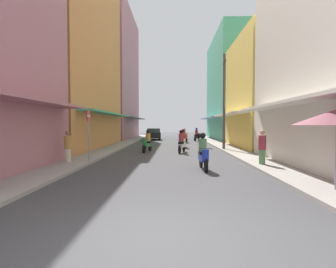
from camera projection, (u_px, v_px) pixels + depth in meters
ground_plane at (170, 149)px, 19.91m from camera, size 87.19×87.19×0.00m
sidewalk_left at (112, 148)px, 20.01m from camera, size 1.65×47.63×0.12m
sidewalk_right at (229, 149)px, 19.81m from camera, size 1.65×47.63×0.12m
building_left_mid at (66, 52)px, 20.51m from camera, size 7.05×13.18×15.55m
building_left_far at (110, 76)px, 34.66m from camera, size 7.05×13.37×17.10m
building_right_mid at (271, 94)px, 21.41m from camera, size 7.05×9.53×9.04m
building_right_far at (236, 89)px, 33.23m from camera, size 7.05×13.06×13.18m
motorbike_blue at (203, 153)px, 10.86m from camera, size 0.55×1.81×1.58m
motorbike_red at (184, 139)px, 21.34m from camera, size 0.58×1.80×1.58m
motorbike_white at (182, 142)px, 17.46m from camera, size 0.68×1.77×1.58m
motorbike_orange at (185, 136)px, 27.38m from camera, size 0.78×1.73×1.58m
motorbike_black at (197, 135)px, 29.07m from camera, size 0.73×1.75×1.58m
motorbike_green at (147, 142)px, 17.87m from camera, size 0.65×1.78×1.58m
parked_car at (154, 134)px, 32.84m from camera, size 2.04×4.21×1.45m
pedestrian_midway at (68, 148)px, 12.28m from camera, size 0.34×0.34×1.64m
pedestrian_far at (262, 148)px, 11.69m from camera, size 0.34×0.34×1.69m
utility_pole at (224, 101)px, 19.01m from camera, size 0.20×1.20×7.15m
street_sign_no_entry at (89, 129)px, 12.48m from camera, size 0.07×0.60×2.65m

